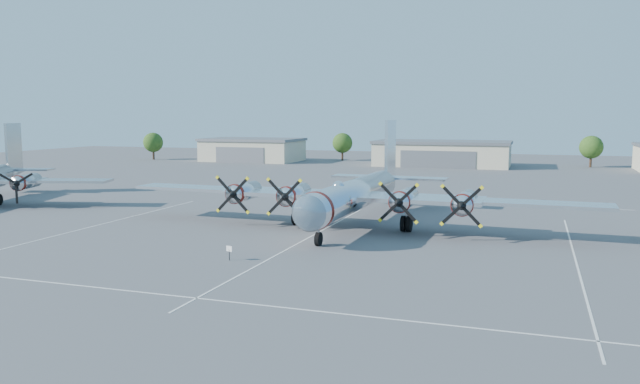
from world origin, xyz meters
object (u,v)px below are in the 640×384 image
(hangar_center, at_px, (442,153))
(tree_far_west, at_px, (153,142))
(info_placard, at_px, (229,250))
(main_bomber_b29, at_px, (357,225))
(tree_west, at_px, (342,143))
(tree_east, at_px, (591,147))
(hangar_west, at_px, (253,150))

(hangar_center, height_order, tree_far_west, tree_far_west)
(tree_far_west, bearing_deg, info_placard, -53.37)
(main_bomber_b29, bearing_deg, tree_far_west, 136.18)
(hangar_center, relative_size, tree_west, 4.31)
(tree_far_west, relative_size, tree_east, 1.00)
(hangar_center, xyz_separation_m, tree_east, (30.00, 6.04, 1.51))
(hangar_west, xyz_separation_m, tree_west, (20.00, 8.04, 1.51))
(tree_west, bearing_deg, hangar_west, -158.11)
(hangar_west, height_order, info_placard, hangar_west)
(hangar_center, bearing_deg, tree_far_west, -176.76)
(hangar_west, bearing_deg, main_bomber_b29, -58.31)
(main_bomber_b29, bearing_deg, tree_east, 72.67)
(tree_far_west, xyz_separation_m, tree_east, (100.00, 10.00, 0.00))
(tree_far_west, height_order, tree_east, same)
(hangar_west, distance_m, tree_west, 21.61)
(hangar_center, relative_size, tree_east, 4.31)
(tree_west, distance_m, main_bomber_b29, 88.86)
(hangar_west, distance_m, tree_far_west, 25.36)
(tree_west, bearing_deg, tree_far_west, -165.07)
(hangar_center, height_order, info_placard, hangar_center)
(tree_west, bearing_deg, tree_east, -2.08)
(hangar_center, bearing_deg, tree_west, 162.18)
(tree_east, relative_size, main_bomber_b29, 0.14)
(tree_west, bearing_deg, info_placard, -77.71)
(hangar_west, xyz_separation_m, info_placard, (42.34, -94.54, -1.94))
(tree_west, xyz_separation_m, info_placard, (22.34, -102.57, -3.45))
(main_bomber_b29, bearing_deg, tree_west, 109.14)
(tree_far_west, relative_size, tree_west, 1.00)
(hangar_center, xyz_separation_m, tree_far_west, (-70.00, -3.96, 1.51))
(tree_east, distance_m, info_placard, 105.80)
(tree_east, relative_size, info_placard, 6.02)
(hangar_center, xyz_separation_m, main_bomber_b29, (2.21, -76.45, -2.71))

